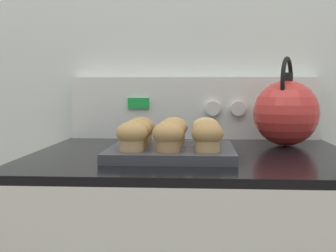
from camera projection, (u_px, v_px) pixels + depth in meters
name	position (u px, v px, depth m)	size (l,w,h in m)	color
wall_back	(195.00, 50.00, 1.49)	(8.00, 0.05, 2.40)	silver
control_panel	(195.00, 108.00, 1.46)	(0.76, 0.07, 0.19)	silver
muffin_pan	(171.00, 151.00, 1.08)	(0.28, 0.28, 0.02)	#38383D
muffin_r0_c0	(132.00, 136.00, 1.00)	(0.07, 0.07, 0.06)	tan
muffin_r0_c1	(168.00, 136.00, 1.00)	(0.07, 0.07, 0.06)	#A37A4C
muffin_r0_c2	(208.00, 137.00, 0.99)	(0.07, 0.07, 0.06)	tan
muffin_r1_c0	(137.00, 132.00, 1.08)	(0.07, 0.07, 0.06)	olive
muffin_r1_c1	(171.00, 133.00, 1.07)	(0.07, 0.07, 0.06)	tan
muffin_r1_c2	(207.00, 133.00, 1.07)	(0.07, 0.07, 0.06)	#A37A4C
muffin_r2_c0	(141.00, 129.00, 1.16)	(0.07, 0.07, 0.06)	tan
muffin_r2_c1	(174.00, 130.00, 1.16)	(0.07, 0.07, 0.06)	olive
muffin_r2_c2	(206.00, 130.00, 1.15)	(0.07, 0.07, 0.06)	olive
tea_kettle	(286.00, 112.00, 1.27)	(0.18, 0.21, 0.24)	red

